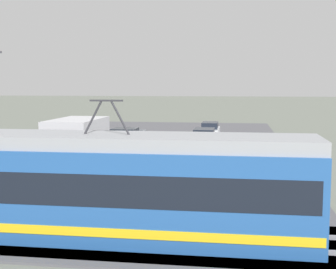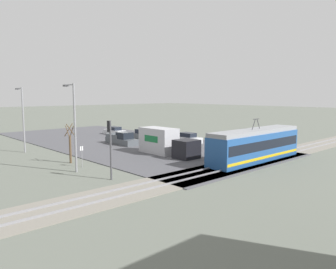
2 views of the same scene
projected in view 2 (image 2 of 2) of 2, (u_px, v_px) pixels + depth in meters
ground_plane at (120, 142)px, 50.07m from camera, size 320.00×320.00×0.00m
road_surface at (120, 142)px, 50.07m from camera, size 21.51×49.21×0.08m
rail_bed at (241, 164)px, 34.02m from camera, size 63.26×4.40×0.22m
light_rail_tram at (255, 145)px, 35.61m from camera, size 13.66×2.78×4.56m
box_truck at (165, 142)px, 39.33m from camera, size 2.46×8.34×3.10m
pickup_truck at (122, 140)px, 47.29m from camera, size 1.95×5.70×1.80m
sedan_car_0 at (188, 138)px, 49.08m from camera, size 1.72×4.48×1.46m
sedan_car_1 at (114, 131)px, 58.86m from camera, size 1.75×4.78×1.41m
sedan_car_2 at (143, 135)px, 52.77m from camera, size 1.79×4.68×1.57m
traffic_light_pole at (110, 142)px, 27.62m from camera, size 0.28×0.47×5.05m
street_tree at (70, 145)px, 34.51m from camera, size 1.01×0.84×4.23m
street_lamp_near_crossing at (23, 115)px, 40.74m from camera, size 0.36×1.95×8.12m
street_lamp_mid_block at (74, 121)px, 30.29m from camera, size 0.36×1.95×8.25m
no_parking_sign at (82, 154)px, 32.76m from camera, size 0.32×0.08×2.10m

